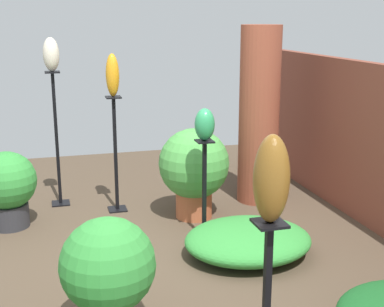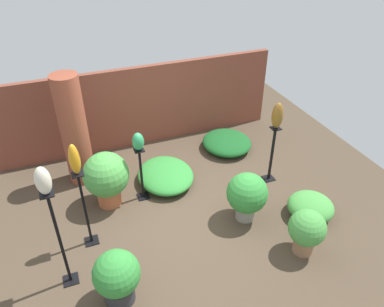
{
  "view_description": "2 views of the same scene",
  "coord_description": "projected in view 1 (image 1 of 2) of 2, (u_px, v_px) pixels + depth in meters",
  "views": [
    {
      "loc": [
        4.17,
        -0.9,
        2.1
      ],
      "look_at": [
        -0.22,
        0.33,
        0.92
      ],
      "focal_mm": 50.0,
      "sensor_mm": 36.0,
      "label": 1
    },
    {
      "loc": [
        -1.48,
        -4.37,
        4.22
      ],
      "look_at": [
        0.26,
        0.09,
        0.99
      ],
      "focal_mm": 35.0,
      "sensor_mm": 36.0,
      "label": 2
    }
  ],
  "objects": [
    {
      "name": "potted_plant_mid_right",
      "position": [
        108.0,
        269.0,
        3.52
      ],
      "size": [
        0.64,
        0.64,
        0.83
      ],
      "color": "gray",
      "rests_on": "ground"
    },
    {
      "name": "potted_plant_back_center",
      "position": [
        7.0,
        186.0,
        5.37
      ],
      "size": [
        0.59,
        0.59,
        0.79
      ],
      "color": "#2D2D33",
      "rests_on": "ground"
    },
    {
      "name": "pedestal_amber",
      "position": [
        116.0,
        159.0,
        5.81
      ],
      "size": [
        0.2,
        0.2,
        1.27
      ],
      "color": "black",
      "rests_on": "ground"
    },
    {
      "name": "art_vase_amber",
      "position": [
        113.0,
        75.0,
        5.58
      ],
      "size": [
        0.14,
        0.14,
        0.45
      ],
      "primitive_type": "ellipsoid",
      "color": "orange",
      "rests_on": "pedestal_amber"
    },
    {
      "name": "foliage_bed_center",
      "position": [
        248.0,
        240.0,
        4.79
      ],
      "size": [
        0.98,
        1.15,
        0.29
      ],
      "primitive_type": "ellipsoid",
      "color": "#338C38",
      "rests_on": "ground"
    },
    {
      "name": "brick_pillar",
      "position": [
        259.0,
        116.0,
        6.03
      ],
      "size": [
        0.45,
        0.45,
        2.0
      ],
      "primitive_type": "cylinder",
      "color": "brown",
      "rests_on": "ground"
    },
    {
      "name": "art_vase_ivory",
      "position": [
        51.0,
        54.0,
        5.71
      ],
      "size": [
        0.18,
        0.17,
        0.36
      ],
      "primitive_type": "ellipsoid",
      "color": "beige",
      "rests_on": "pedestal_ivory"
    },
    {
      "name": "pedestal_jade",
      "position": [
        204.0,
        194.0,
        5.11
      ],
      "size": [
        0.2,
        0.2,
        0.97
      ],
      "color": "black",
      "rests_on": "ground"
    },
    {
      "name": "pedestal_ivory",
      "position": [
        57.0,
        144.0,
        5.96
      ],
      "size": [
        0.2,
        0.2,
        1.51
      ],
      "color": "black",
      "rests_on": "ground"
    },
    {
      "name": "potted_plant_walkway_edge",
      "position": [
        194.0,
        167.0,
        5.61
      ],
      "size": [
        0.74,
        0.74,
        0.96
      ],
      "color": "#B25B38",
      "rests_on": "ground"
    },
    {
      "name": "art_vase_jade",
      "position": [
        205.0,
        124.0,
        4.94
      ],
      "size": [
        0.19,
        0.19,
        0.3
      ],
      "primitive_type": "ellipsoid",
      "color": "#2D9356",
      "rests_on": "pedestal_jade"
    },
    {
      "name": "ground_plane",
      "position": [
        163.0,
        264.0,
        4.65
      ],
      "size": [
        8.0,
        8.0,
        0.0
      ],
      "primitive_type": "plane",
      "color": "#4C3D2D"
    },
    {
      "name": "art_vase_bronze",
      "position": [
        271.0,
        179.0,
        2.68
      ],
      "size": [
        0.19,
        0.19,
        0.46
      ],
      "primitive_type": "ellipsoid",
      "color": "brown",
      "rests_on": "pedestal_bronze"
    }
  ]
}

